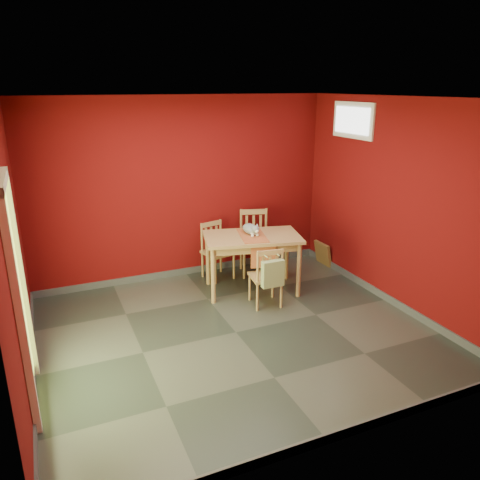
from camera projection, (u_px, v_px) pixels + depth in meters
name	position (u px, v px, depth m)	size (l,w,h in m)	color
ground	(236.00, 332.00, 5.61)	(4.50, 4.50, 0.00)	#2D342D
room_shell	(236.00, 329.00, 5.60)	(4.50, 4.50, 4.50)	#590909
doorway	(18.00, 291.00, 4.07)	(0.06, 1.01, 2.13)	#B7D838
window	(353.00, 120.00, 6.59)	(0.05, 0.90, 0.50)	white
outlet_plate	(277.00, 243.00, 7.86)	(0.08, 0.01, 0.12)	silver
dining_table	(252.00, 243.00, 6.55)	(1.47, 1.06, 0.83)	#A57F4D
table_runner	(256.00, 242.00, 6.43)	(0.50, 0.78, 0.36)	#A5502A
chair_far_left	(216.00, 250.00, 7.10)	(0.49, 0.49, 0.86)	#A57F4D
chair_far_right	(255.00, 242.00, 7.27)	(0.58, 0.58, 0.99)	#A57F4D
chair_near	(267.00, 276.00, 6.18)	(0.44, 0.44, 0.83)	#A57F4D
tote_bag	(273.00, 274.00, 5.96)	(0.29, 0.18, 0.42)	#899962
cat	(250.00, 227.00, 6.57)	(0.20, 0.39, 0.19)	slate
picture_frame	(323.00, 254.00, 7.68)	(0.14, 0.38, 0.38)	brown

